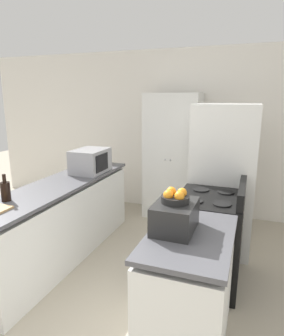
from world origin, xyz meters
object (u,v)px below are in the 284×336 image
object	(u,v)px
refrigerator	(224,178)
toaster_oven	(175,216)
wine_bottle	(6,191)
pantry_cabinet	(172,157)
microwave	(90,161)
stove	(208,238)
fruit_bowl	(175,197)

from	to	relation	value
refrigerator	toaster_oven	bearing A→B (deg)	-96.63
wine_bottle	pantry_cabinet	bearing A→B (deg)	67.36
pantry_cabinet	refrigerator	size ratio (longest dim) A/B	1.08
toaster_oven	microwave	bearing A→B (deg)	138.08
stove	microwave	bearing A→B (deg)	164.09
stove	pantry_cabinet	bearing A→B (deg)	117.13
stove	fruit_bowl	xyz separation A→B (m)	(-0.15, -0.85, 0.70)
microwave	toaster_oven	size ratio (longest dim) A/B	1.26
refrigerator	pantry_cabinet	bearing A→B (deg)	137.89
microwave	fruit_bowl	distance (m)	1.96
refrigerator	toaster_oven	distance (m)	1.68
fruit_bowl	toaster_oven	bearing A→B (deg)	-65.15
stove	fruit_bowl	distance (m)	1.11
microwave	wine_bottle	world-z (taller)	microwave
toaster_oven	fruit_bowl	distance (m)	0.15
stove	refrigerator	bearing A→B (deg)	86.79
refrigerator	fruit_bowl	bearing A→B (deg)	-96.71
pantry_cabinet	fruit_bowl	xyz separation A→B (m)	(0.66, -2.43, 0.20)
refrigerator	toaster_oven	world-z (taller)	refrigerator
toaster_oven	pantry_cabinet	bearing A→B (deg)	105.22
microwave	toaster_oven	distance (m)	1.97
pantry_cabinet	toaster_oven	xyz separation A→B (m)	(0.66, -2.44, 0.05)
microwave	wine_bottle	size ratio (longest dim) A/B	1.93
toaster_oven	wine_bottle	bearing A→B (deg)	177.92
stove	microwave	world-z (taller)	microwave
toaster_oven	stove	bearing A→B (deg)	80.18
pantry_cabinet	refrigerator	world-z (taller)	pantry_cabinet
refrigerator	wine_bottle	distance (m)	2.45
pantry_cabinet	fruit_bowl	distance (m)	2.53
pantry_cabinet	stove	distance (m)	1.85
stove	toaster_oven	distance (m)	1.03
pantry_cabinet	refrigerator	distance (m)	1.16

